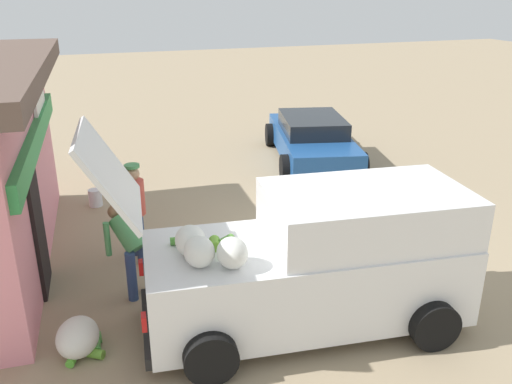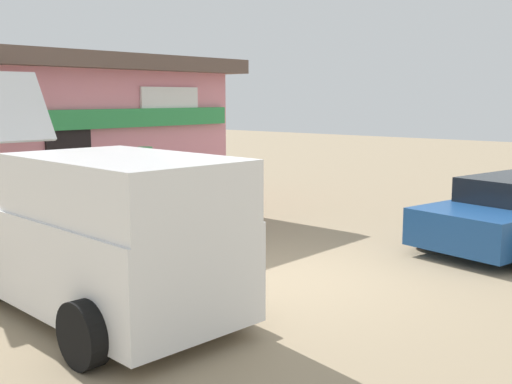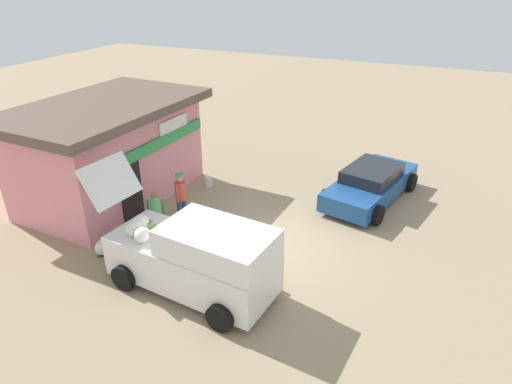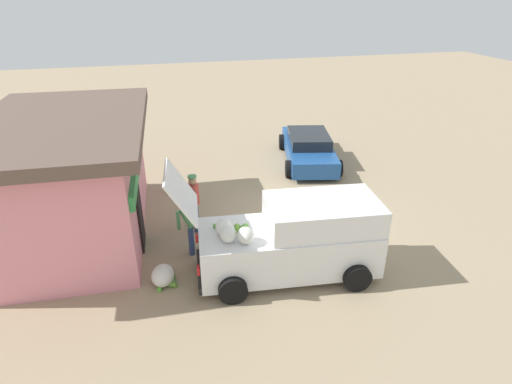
# 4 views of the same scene
# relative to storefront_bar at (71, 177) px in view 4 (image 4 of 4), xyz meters

# --- Properties ---
(ground_plane) EXTENTS (60.00, 60.00, 0.00)m
(ground_plane) POSITION_rel_storefront_bar_xyz_m (-0.74, -6.19, -1.74)
(ground_plane) COLOR #9E896B
(storefront_bar) EXTENTS (6.90, 4.56, 3.38)m
(storefront_bar) POSITION_rel_storefront_bar_xyz_m (0.00, 0.00, 0.00)
(storefront_bar) COLOR pink
(storefront_bar) RESTS_ON ground_plane
(delivery_van) EXTENTS (2.42, 5.07, 2.94)m
(delivery_van) POSITION_rel_storefront_bar_xyz_m (-3.32, -5.36, -0.78)
(delivery_van) COLOR white
(delivery_van) RESTS_ON ground_plane
(parked_sedan) EXTENTS (4.72, 2.85, 1.20)m
(parked_sedan) POSITION_rel_storefront_bar_xyz_m (3.49, -8.32, -1.16)
(parked_sedan) COLOR #1E4C8C
(parked_sedan) RESTS_ON ground_plane
(vendor_standing) EXTENTS (0.57, 0.38, 1.72)m
(vendor_standing) POSITION_rel_storefront_bar_xyz_m (-0.67, -3.23, -0.75)
(vendor_standing) COLOR navy
(vendor_standing) RESTS_ON ground_plane
(customer_bending) EXTENTS (0.71, 0.68, 1.38)m
(customer_bending) POSITION_rel_storefront_bar_xyz_m (-1.72, -3.01, -0.91)
(customer_bending) COLOR navy
(customer_bending) RESTS_ON ground_plane
(unloaded_banana_pile) EXTENTS (0.78, 0.65, 0.46)m
(unloaded_banana_pile) POSITION_rel_storefront_bar_xyz_m (-3.00, -2.17, -1.53)
(unloaded_banana_pile) COLOR silver
(unloaded_banana_pile) RESTS_ON ground_plane
(paint_bucket) EXTENTS (0.28, 0.28, 0.37)m
(paint_bucket) POSITION_rel_storefront_bar_xyz_m (2.03, -2.64, -1.56)
(paint_bucket) COLOR silver
(paint_bucket) RESTS_ON ground_plane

